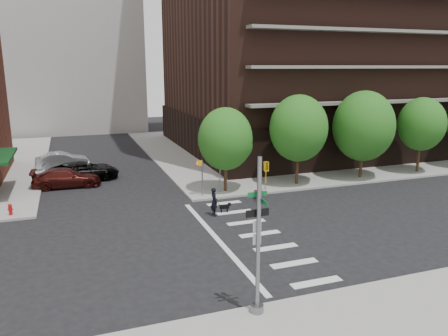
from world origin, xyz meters
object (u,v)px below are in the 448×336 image
Objects in this scene: parked_car_black at (84,171)px; dog_walker at (214,202)px; traffic_signal at (259,249)px; fire_hydrant at (10,209)px; parked_car_maroon at (67,178)px; scooter at (258,194)px; parked_car_silver at (62,160)px.

dog_walker is (7.34, -11.99, 0.13)m from parked_car_black.
traffic_signal reaches higher than fire_hydrant.
scooter is at bearing -120.25° from parked_car_maroon.
dog_walker is at bearing -146.88° from scooter.
parked_car_black is 14.06m from dog_walker.
parked_car_black is at bearing -164.92° from parked_car_silver.
parked_car_maroon is at bearing 61.80° from fire_hydrant.
parked_car_black is at bearing 102.78° from traffic_signal.
parked_car_black is 2.26m from parked_car_maroon.
dog_walker reaches higher than parked_car_silver.
traffic_signal is 29.35m from parked_car_silver.
traffic_signal is at bearing -171.62° from parked_car_black.
traffic_signal is at bearing -159.70° from parked_car_maroon.
parked_car_maroon is at bearing 179.19° from parked_car_silver.
parked_car_silver is at bearing 137.19° from scooter.
traffic_signal is 18.42m from fire_hydrant.
parked_car_maroon is 15.08m from scooter.
parked_car_maroon is 6.89m from parked_car_silver.
parked_car_black is at bearing -34.66° from parked_car_maroon.
dog_walker reaches higher than parked_car_black.
parked_car_silver is at bearing 14.39° from parked_car_black.
traffic_signal reaches higher than parked_car_maroon.
traffic_signal is 11.66m from dog_walker.
parked_car_black is 3.07× the size of dog_walker.
parked_car_black reaches higher than parked_car_silver.
parked_car_silver is at bearing 24.94° from dog_walker.
fire_hydrant is 13.48m from parked_car_silver.
parked_car_maroon is (-6.68, 21.55, -1.95)m from traffic_signal.
scooter is at bearing 65.96° from traffic_signal.
traffic_signal is 14.70m from scooter.
fire_hydrant is 12.71m from dog_walker.
parked_car_black reaches higher than fire_hydrant.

